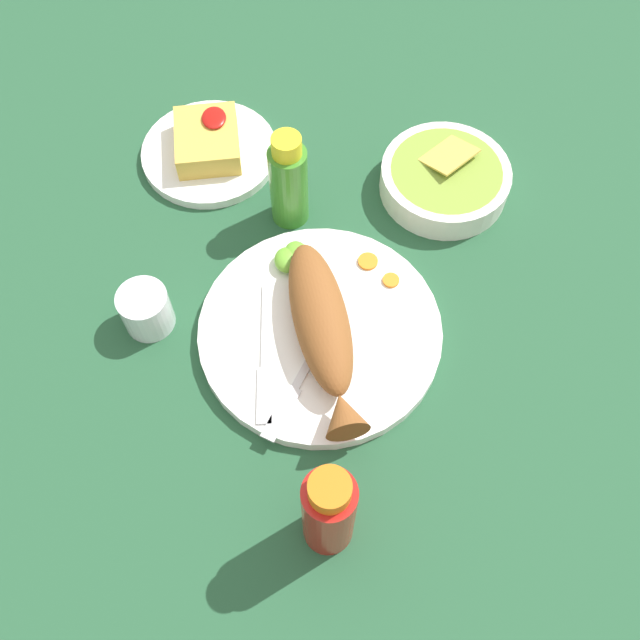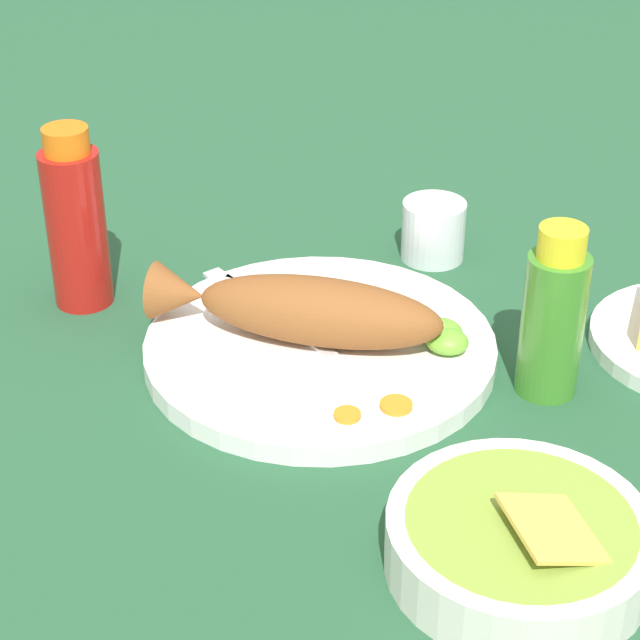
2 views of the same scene
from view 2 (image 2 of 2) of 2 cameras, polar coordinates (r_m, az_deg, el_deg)
ground_plane at (r=0.99m, az=0.00°, el=-1.87°), size 4.00×4.00×0.00m
main_plate at (r=0.99m, az=0.00°, el=-1.43°), size 0.30×0.30×0.02m
fried_fish at (r=0.97m, az=-0.96°, el=0.55°), size 0.26×0.08×0.06m
fork_near at (r=1.03m, az=-2.98°, el=0.71°), size 0.16×0.11×0.00m
fork_far at (r=1.05m, az=-0.68°, el=1.40°), size 0.19×0.03×0.00m
carrot_slice_near at (r=0.89m, az=1.35°, el=-4.69°), size 0.02×0.02×0.00m
carrot_slice_mid at (r=0.90m, az=3.77°, el=-4.21°), size 0.03×0.03×0.00m
lime_wedge_main at (r=0.97m, az=6.26°, el=-1.04°), size 0.04×0.03×0.02m
lime_wedge_side at (r=0.98m, az=5.97°, el=-0.57°), size 0.04×0.03×0.02m
hot_sauce_bottle_red at (r=1.06m, az=-11.93°, el=4.72°), size 0.05×0.05×0.17m
hot_sauce_bottle_green at (r=0.94m, az=11.41°, el=0.15°), size 0.05×0.05×0.15m
salt_cup at (r=1.14m, az=5.59°, el=4.25°), size 0.06×0.06×0.06m
guacamole_bowl at (r=0.79m, az=9.78°, el=-10.66°), size 0.18×0.18×0.05m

